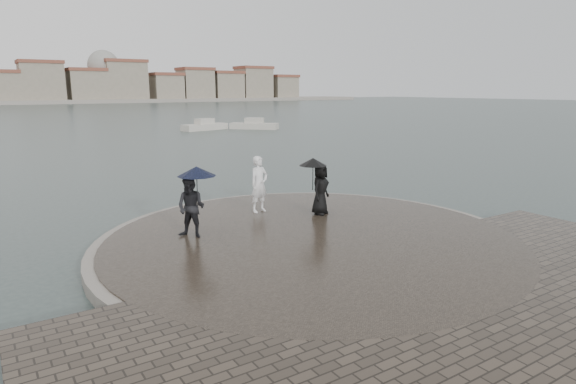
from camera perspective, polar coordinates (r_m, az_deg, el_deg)
ground at (r=11.77m, az=13.09°, el=-11.09°), size 400.00×400.00×0.00m
kerb_ring at (r=14.18m, az=2.88°, el=-6.03°), size 12.50×12.50×0.32m
quay_tip at (r=14.17m, az=2.88°, el=-5.95°), size 11.90×11.90×0.36m
statue at (r=16.69m, az=-3.44°, el=0.93°), size 0.79×0.59×1.96m
visitor_left at (r=14.07m, az=-11.25°, el=-0.70°), size 1.35×1.21×2.04m
visitor_right at (r=16.35m, az=3.66°, el=1.07°), size 1.23×1.02×1.95m
boats at (r=47.26m, az=-15.58°, el=6.60°), size 39.13×18.51×1.50m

